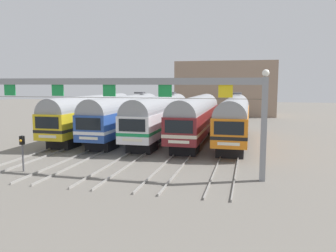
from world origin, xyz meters
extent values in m
plane|color=slate|center=(0.00, 0.00, 0.00)|extent=(160.00, 160.00, 0.00)
cube|color=gray|center=(-8.57, 17.00, 0.07)|extent=(0.07, 70.00, 0.15)
cube|color=gray|center=(-7.13, 17.00, 0.07)|extent=(0.07, 70.00, 0.15)
cube|color=gray|center=(-4.64, 17.00, 0.07)|extent=(0.07, 70.00, 0.15)
cube|color=gray|center=(-3.21, 17.00, 0.07)|extent=(0.07, 70.00, 0.15)
cube|color=gray|center=(-0.72, 17.00, 0.07)|extent=(0.07, 70.00, 0.15)
cube|color=gray|center=(0.72, 17.00, 0.07)|extent=(0.07, 70.00, 0.15)
cube|color=gray|center=(3.21, 17.00, 0.07)|extent=(0.07, 70.00, 0.15)
cube|color=gray|center=(4.64, 17.00, 0.07)|extent=(0.07, 70.00, 0.15)
cube|color=gray|center=(7.13, 17.00, 0.07)|extent=(0.07, 70.00, 0.15)
cube|color=gray|center=(8.57, 17.00, 0.07)|extent=(0.07, 70.00, 0.15)
cube|color=gold|center=(-7.85, 0.00, 2.23)|extent=(2.85, 18.00, 2.35)
cube|color=black|center=(-7.85, 0.00, 1.87)|extent=(2.88, 18.02, 0.28)
cylinder|color=gray|center=(-7.85, 0.00, 3.40)|extent=(2.74, 17.64, 2.74)
cube|color=black|center=(-7.85, -9.02, 2.70)|extent=(2.28, 0.06, 1.03)
cube|color=silver|center=(-7.85, -9.02, 1.47)|extent=(1.71, 0.05, 0.24)
cube|color=black|center=(-7.85, -6.30, 0.53)|extent=(2.28, 2.60, 1.05)
cube|color=black|center=(-7.85, 6.30, 0.53)|extent=(2.28, 2.60, 1.05)
cube|color=#4C4C51|center=(-7.85, 5.04, 4.95)|extent=(1.10, 1.10, 0.20)
cube|color=#284C9E|center=(-3.92, 0.00, 2.23)|extent=(2.85, 18.00, 2.35)
cube|color=white|center=(-3.92, 0.00, 1.87)|extent=(2.88, 18.02, 0.28)
cylinder|color=gray|center=(-3.92, 0.00, 3.40)|extent=(2.74, 17.64, 2.74)
cube|color=black|center=(-3.92, -9.02, 2.70)|extent=(2.28, 0.06, 1.03)
cube|color=silver|center=(-3.92, -9.02, 1.47)|extent=(1.71, 0.05, 0.24)
cube|color=black|center=(-3.92, -6.30, 0.53)|extent=(2.28, 2.60, 1.05)
cube|color=black|center=(-3.92, 6.30, 0.53)|extent=(2.28, 2.60, 1.05)
cube|color=#4C4C51|center=(-3.92, 5.04, 4.95)|extent=(1.10, 1.10, 0.20)
cube|color=white|center=(0.00, 0.00, 2.23)|extent=(2.85, 18.00, 2.35)
cube|color=#198C4C|center=(0.00, 0.00, 1.87)|extent=(2.88, 18.02, 0.28)
cylinder|color=gray|center=(0.00, 0.00, 3.40)|extent=(2.74, 17.64, 2.74)
cube|color=black|center=(0.00, -9.02, 2.70)|extent=(2.28, 0.06, 1.03)
cube|color=silver|center=(0.00, -9.02, 1.47)|extent=(1.71, 0.05, 0.24)
cube|color=black|center=(0.00, -6.30, 0.53)|extent=(2.28, 2.60, 1.05)
cube|color=black|center=(0.00, 6.30, 0.53)|extent=(2.28, 2.60, 1.05)
cube|color=#4C4C51|center=(0.00, 5.04, 4.95)|extent=(1.10, 1.10, 0.20)
cube|color=maroon|center=(3.92, 0.00, 2.23)|extent=(2.85, 18.00, 2.35)
cube|color=beige|center=(3.92, 0.00, 1.87)|extent=(2.88, 18.02, 0.28)
cylinder|color=gray|center=(3.92, 0.00, 3.40)|extent=(2.74, 17.64, 2.74)
cube|color=black|center=(3.92, -9.02, 2.70)|extent=(2.28, 0.06, 1.03)
cube|color=silver|center=(3.92, -9.02, 1.47)|extent=(1.71, 0.05, 0.24)
cube|color=black|center=(3.92, -6.30, 0.53)|extent=(2.28, 2.60, 1.05)
cube|color=black|center=(3.92, 6.30, 0.53)|extent=(2.28, 2.60, 1.05)
cube|color=orange|center=(7.85, 0.00, 2.23)|extent=(2.85, 18.00, 2.35)
cube|color=black|center=(7.85, 0.00, 1.87)|extent=(2.88, 18.02, 0.28)
cylinder|color=gray|center=(7.85, 0.00, 3.40)|extent=(2.74, 17.64, 2.74)
cube|color=black|center=(7.85, -9.02, 2.70)|extent=(2.28, 0.06, 1.03)
cube|color=silver|center=(7.85, -9.02, 1.47)|extent=(1.71, 0.05, 0.24)
cube|color=black|center=(7.85, -6.30, 0.53)|extent=(2.28, 2.60, 1.05)
cube|color=black|center=(7.85, 6.30, 0.53)|extent=(2.28, 2.60, 1.05)
cube|color=#4C4C51|center=(7.85, 5.04, 4.95)|extent=(1.10, 1.10, 0.20)
cube|color=gray|center=(10.25, -13.50, 3.25)|extent=(0.36, 0.36, 6.50)
cube|color=gray|center=(0.00, -13.50, 6.25)|extent=(20.50, 0.32, 0.44)
cube|color=#198C3F|center=(-7.85, -13.50, 5.63)|extent=(0.90, 0.08, 0.80)
cube|color=#198C3F|center=(-3.92, -13.50, 5.63)|extent=(0.90, 0.08, 0.80)
cube|color=#198C3F|center=(0.00, -13.50, 5.63)|extent=(0.90, 0.08, 0.80)
cube|color=#198C3F|center=(3.92, -13.50, 5.63)|extent=(0.90, 0.08, 0.80)
cube|color=yellow|center=(7.85, -13.50, 5.63)|extent=(0.90, 0.08, 0.80)
sphere|color=white|center=(10.25, -13.50, 6.75)|extent=(0.44, 0.44, 0.44)
cylinder|color=#3F382D|center=(0.00, -13.50, 5.15)|extent=(20.50, 0.03, 0.03)
cylinder|color=#59595E|center=(-5.89, -15.05, 1.28)|extent=(0.12, 0.12, 2.56)
cube|color=black|center=(-5.89, -15.05, 2.21)|extent=(0.28, 0.24, 0.60)
sphere|color=orange|center=(-5.89, -15.19, 2.21)|extent=(0.18, 0.18, 0.18)
cube|color=gray|center=(4.75, 32.65, 5.08)|extent=(18.60, 10.00, 10.17)
camera|label=1|loc=(9.35, -35.26, 6.14)|focal=36.45mm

